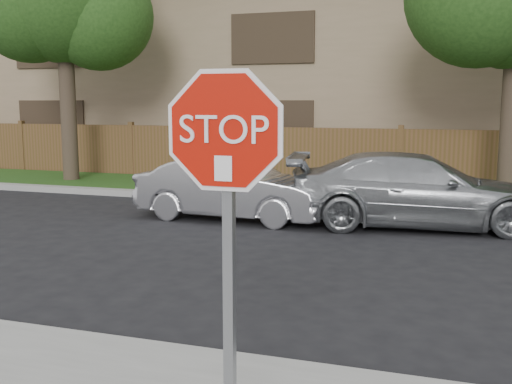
% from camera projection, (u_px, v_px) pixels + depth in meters
% --- Properties ---
extents(ground, '(90.00, 90.00, 0.00)m').
position_uv_depth(ground, '(291.00, 370.00, 5.22)').
color(ground, black).
rests_on(ground, ground).
extents(far_curb, '(70.00, 0.30, 0.15)m').
position_uv_depth(far_curb, '(386.00, 207.00, 12.88)').
color(far_curb, gray).
rests_on(far_curb, ground).
extents(grass_strip, '(70.00, 3.00, 0.12)m').
position_uv_depth(grass_strip, '(393.00, 196.00, 14.43)').
color(grass_strip, '#1E4714').
rests_on(grass_strip, ground).
extents(fence, '(70.00, 0.12, 1.60)m').
position_uv_depth(fence, '(400.00, 159.00, 15.82)').
color(fence, '#513B1C').
rests_on(fence, ground).
extents(apartment_building, '(35.20, 9.20, 7.20)m').
position_uv_depth(apartment_building, '(416.00, 66.00, 20.68)').
color(apartment_building, '#897355').
rests_on(apartment_building, ground).
extents(stop_sign, '(1.01, 0.13, 2.55)m').
position_uv_depth(stop_sign, '(226.00, 184.00, 3.56)').
color(stop_sign, gray).
rests_on(stop_sign, sidewalk_near).
extents(sedan_left, '(3.85, 1.50, 1.25)m').
position_uv_depth(sedan_left, '(232.00, 188.00, 11.78)').
color(sedan_left, silver).
rests_on(sedan_left, ground).
extents(sedan_right, '(4.96, 2.59, 1.37)m').
position_uv_depth(sedan_right, '(416.00, 190.00, 11.11)').
color(sedan_right, '#9EA1A4').
rests_on(sedan_right, ground).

